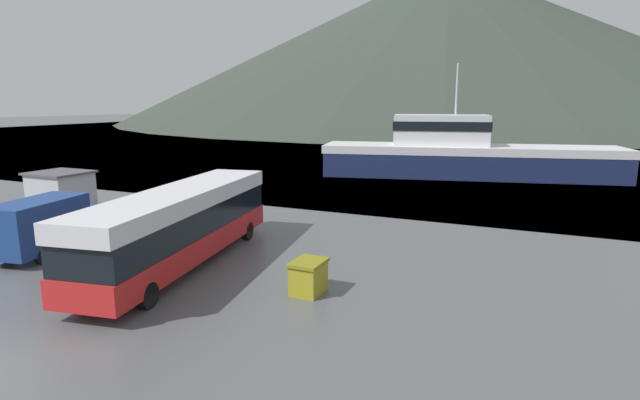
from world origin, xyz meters
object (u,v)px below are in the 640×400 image
at_px(dock_kiosk, 61,192).
at_px(small_boat, 452,163).
at_px(delivery_van, 49,223).
at_px(tour_bus, 181,223).
at_px(storage_bin, 308,277).
at_px(fishing_boat, 463,153).

xyz_separation_m(dock_kiosk, small_boat, (18.00, 32.87, -0.92)).
height_order(delivery_van, small_boat, delivery_van).
height_order(tour_bus, dock_kiosk, tour_bus).
bearing_deg(storage_bin, fishing_boat, 88.83).
bearing_deg(tour_bus, storage_bin, -16.63).
bearing_deg(delivery_van, tour_bus, -2.99).
xyz_separation_m(delivery_van, fishing_boat, (13.54, 31.60, 0.81)).
xyz_separation_m(storage_bin, dock_kiosk, (-19.55, 5.69, 0.67)).
bearing_deg(fishing_boat, delivery_van, -36.07).
bearing_deg(dock_kiosk, tour_bus, -20.50).
relative_size(storage_bin, small_boat, 0.22).
distance_m(delivery_van, small_boat, 40.46).
bearing_deg(tour_bus, fishing_boat, 67.20).
height_order(tour_bus, storage_bin, tour_bus).
distance_m(tour_bus, dock_kiosk, 14.30).
xyz_separation_m(fishing_boat, storage_bin, (-0.64, -31.33, -1.51)).
relative_size(delivery_van, storage_bin, 4.59).
height_order(fishing_boat, dock_kiosk, fishing_boat).
distance_m(tour_bus, delivery_van, 6.81).
relative_size(tour_bus, dock_kiosk, 3.84).
distance_m(delivery_van, dock_kiosk, 8.94).
distance_m(fishing_boat, dock_kiosk, 32.65).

